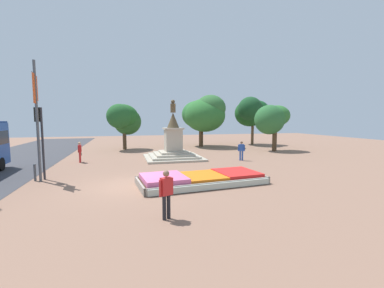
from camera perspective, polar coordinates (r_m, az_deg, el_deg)
ground_plane at (r=13.88m, az=-13.84°, el=-8.97°), size 80.75×80.75×0.00m
flower_planter at (r=13.82m, az=2.03°, el=-7.82°), size 6.99×3.53×0.58m
statue_monument at (r=22.35m, az=-4.18°, el=-0.70°), size 4.85×4.85×5.08m
traffic_light_mid_block at (r=16.74m, az=-30.69°, el=2.74°), size 0.42×0.31×4.09m
banner_pole at (r=16.30m, az=-31.21°, el=5.40°), size 0.14×1.23×6.58m
pedestrian_with_handbag at (r=22.15m, az=-23.66°, el=-1.42°), size 0.22×0.73×1.64m
pedestrian_near_planter at (r=21.68m, az=10.92°, el=-1.20°), size 0.53×0.35×1.60m
pedestrian_crossing_plaza at (r=8.96m, az=-5.74°, el=-10.38°), size 0.53×0.36×1.72m
kerb_bollard_north at (r=16.80m, az=-31.54°, el=-5.32°), size 0.14×0.14×0.98m
park_tree_far_left at (r=35.23m, az=13.13°, el=6.95°), size 4.67×4.57×6.31m
park_tree_behind_statue at (r=29.70m, az=-14.97°, el=5.53°), size 3.77×3.85×5.08m
park_tree_far_right at (r=32.00m, az=2.67°, el=6.76°), size 5.08×5.88×6.35m
park_tree_street_side at (r=28.98m, az=17.42°, el=5.47°), size 4.00×3.06×4.94m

